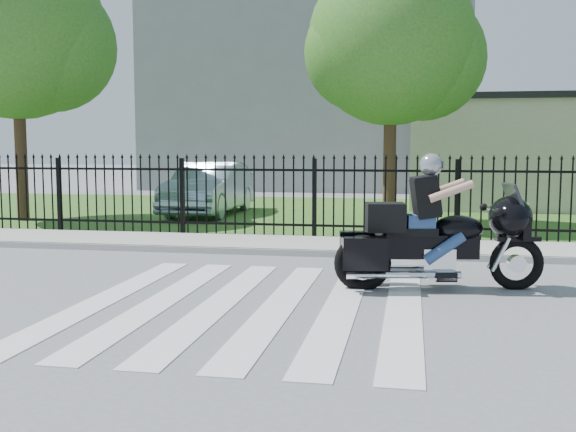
# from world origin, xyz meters

# --- Properties ---
(ground) EXTENTS (120.00, 120.00, 0.00)m
(ground) POSITION_xyz_m (0.00, 0.00, 0.00)
(ground) COLOR slate
(ground) RESTS_ON ground
(crosswalk) EXTENTS (5.00, 5.50, 0.01)m
(crosswalk) POSITION_xyz_m (0.00, 0.00, 0.01)
(crosswalk) COLOR silver
(crosswalk) RESTS_ON ground
(sidewalk) EXTENTS (40.00, 2.00, 0.12)m
(sidewalk) POSITION_xyz_m (0.00, 5.00, 0.06)
(sidewalk) COLOR #ADAAA3
(sidewalk) RESTS_ON ground
(curb) EXTENTS (40.00, 0.12, 0.12)m
(curb) POSITION_xyz_m (0.00, 4.00, 0.06)
(curb) COLOR #ADAAA3
(curb) RESTS_ON ground
(grass_strip) EXTENTS (40.00, 12.00, 0.02)m
(grass_strip) POSITION_xyz_m (0.00, 12.00, 0.01)
(grass_strip) COLOR #2A5F20
(grass_strip) RESTS_ON ground
(iron_fence) EXTENTS (26.00, 0.04, 1.80)m
(iron_fence) POSITION_xyz_m (0.00, 6.00, 0.90)
(iron_fence) COLOR black
(iron_fence) RESTS_ON ground
(tree_left) EXTENTS (4.80, 4.80, 7.58)m
(tree_left) POSITION_xyz_m (-8.50, 8.50, 5.17)
(tree_left) COLOR #382316
(tree_left) RESTS_ON ground
(tree_mid) EXTENTS (4.20, 4.20, 6.78)m
(tree_mid) POSITION_xyz_m (1.50, 9.00, 4.67)
(tree_mid) COLOR #382316
(tree_mid) RESTS_ON ground
(building_low) EXTENTS (10.00, 6.00, 3.50)m
(building_low) POSITION_xyz_m (7.00, 16.00, 1.75)
(building_low) COLOR beige
(building_low) RESTS_ON ground
(building_low_roof) EXTENTS (10.20, 6.20, 0.20)m
(building_low_roof) POSITION_xyz_m (7.00, 16.00, 3.60)
(building_low_roof) COLOR black
(building_low_roof) RESTS_ON building_low
(building_tall) EXTENTS (15.00, 10.00, 12.00)m
(building_tall) POSITION_xyz_m (-3.00, 26.00, 6.00)
(building_tall) COLOR gray
(building_tall) RESTS_ON ground
(motorcycle_rider) EXTENTS (3.03, 1.31, 2.01)m
(motorcycle_rider) POSITION_xyz_m (2.40, 1.46, 0.82)
(motorcycle_rider) COLOR black
(motorcycle_rider) RESTS_ON ground
(parked_car) EXTENTS (1.71, 4.75, 1.56)m
(parked_car) POSITION_xyz_m (-3.88, 10.90, 0.80)
(parked_car) COLOR #94ADBA
(parked_car) RESTS_ON grass_strip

